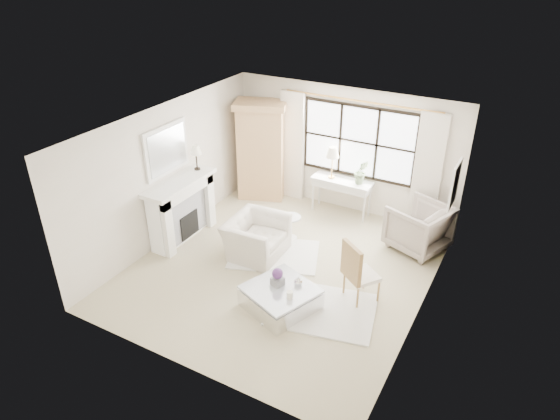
% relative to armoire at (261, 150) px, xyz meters
% --- Properties ---
extents(floor, '(5.50, 5.50, 0.00)m').
position_rel_armoire_xyz_m(floor, '(1.83, -2.35, -1.14)').
color(floor, '#C6B893').
rests_on(floor, ground).
extents(ceiling, '(5.50, 5.50, 0.00)m').
position_rel_armoire_xyz_m(ceiling, '(1.83, -2.35, 1.56)').
color(ceiling, silver).
rests_on(ceiling, ground).
extents(wall_back, '(5.00, 0.00, 5.00)m').
position_rel_armoire_xyz_m(wall_back, '(1.83, 0.40, 0.21)').
color(wall_back, white).
rests_on(wall_back, ground).
extents(wall_front, '(5.00, 0.00, 5.00)m').
position_rel_armoire_xyz_m(wall_front, '(1.83, -5.10, 0.21)').
color(wall_front, silver).
rests_on(wall_front, ground).
extents(wall_left, '(0.00, 5.50, 5.50)m').
position_rel_armoire_xyz_m(wall_left, '(-0.67, -2.35, 0.21)').
color(wall_left, silver).
rests_on(wall_left, ground).
extents(wall_right, '(0.00, 5.50, 5.50)m').
position_rel_armoire_xyz_m(wall_right, '(4.33, -2.35, 0.21)').
color(wall_right, beige).
rests_on(wall_right, ground).
extents(window_pane, '(2.40, 0.02, 1.50)m').
position_rel_armoire_xyz_m(window_pane, '(2.13, 0.38, 0.46)').
color(window_pane, white).
rests_on(window_pane, wall_back).
extents(window_frame, '(2.50, 0.04, 1.50)m').
position_rel_armoire_xyz_m(window_frame, '(2.13, 0.37, 0.46)').
color(window_frame, black).
rests_on(window_frame, wall_back).
extents(curtain_rod, '(3.30, 0.04, 0.04)m').
position_rel_armoire_xyz_m(curtain_rod, '(2.13, 0.32, 1.33)').
color(curtain_rod, '#C38C43').
rests_on(curtain_rod, wall_back).
extents(curtain_left, '(0.55, 0.10, 2.47)m').
position_rel_armoire_xyz_m(curtain_left, '(0.63, 0.30, 0.10)').
color(curtain_left, white).
rests_on(curtain_left, ground).
extents(curtain_right, '(0.55, 0.10, 2.47)m').
position_rel_armoire_xyz_m(curtain_right, '(3.63, 0.30, 0.10)').
color(curtain_right, silver).
rests_on(curtain_right, ground).
extents(fireplace, '(0.58, 1.66, 1.26)m').
position_rel_armoire_xyz_m(fireplace, '(-0.45, -2.35, -0.49)').
color(fireplace, white).
rests_on(fireplace, ground).
extents(mirror_frame, '(0.05, 1.15, 0.95)m').
position_rel_armoire_xyz_m(mirror_frame, '(-0.64, -2.35, 0.70)').
color(mirror_frame, white).
rests_on(mirror_frame, wall_left).
extents(mirror_glass, '(0.02, 1.00, 0.80)m').
position_rel_armoire_xyz_m(mirror_glass, '(-0.61, -2.35, 0.70)').
color(mirror_glass, silver).
rests_on(mirror_glass, wall_left).
extents(art_frame, '(0.04, 0.62, 0.82)m').
position_rel_armoire_xyz_m(art_frame, '(4.30, -0.65, 0.41)').
color(art_frame, silver).
rests_on(art_frame, wall_right).
extents(art_canvas, '(0.01, 0.52, 0.72)m').
position_rel_armoire_xyz_m(art_canvas, '(4.28, -0.65, 0.41)').
color(art_canvas, '#B8A48E').
rests_on(art_canvas, wall_right).
extents(mantel_lamp, '(0.22, 0.22, 0.51)m').
position_rel_armoire_xyz_m(mantel_lamp, '(-0.42, -1.77, 0.51)').
color(mantel_lamp, black).
rests_on(mantel_lamp, fireplace).
extents(armoire, '(1.30, 1.05, 2.24)m').
position_rel_armoire_xyz_m(armoire, '(0.00, 0.00, 0.00)').
color(armoire, tan).
rests_on(armoire, floor).
extents(console_table, '(1.31, 0.48, 0.80)m').
position_rel_armoire_xyz_m(console_table, '(1.93, 0.10, -0.74)').
color(console_table, silver).
rests_on(console_table, floor).
extents(console_lamp, '(0.28, 0.28, 0.69)m').
position_rel_armoire_xyz_m(console_lamp, '(1.69, 0.10, 0.22)').
color(console_lamp, '#B17E3D').
rests_on(console_lamp, console_table).
extents(orchid_plant, '(0.36, 0.34, 0.53)m').
position_rel_armoire_xyz_m(orchid_plant, '(2.33, 0.11, -0.08)').
color(orchid_plant, '#60774F').
rests_on(orchid_plant, console_table).
extents(side_table, '(0.40, 0.40, 0.51)m').
position_rel_armoire_xyz_m(side_table, '(1.48, -1.37, -0.81)').
color(side_table, white).
rests_on(side_table, floor).
extents(rug_left, '(1.95, 1.67, 0.03)m').
position_rel_armoire_xyz_m(rug_left, '(1.49, -2.05, -1.13)').
color(rug_left, white).
rests_on(rug_left, floor).
extents(rug_right, '(1.91, 1.59, 0.03)m').
position_rel_armoire_xyz_m(rug_right, '(2.96, -3.07, -1.12)').
color(rug_right, white).
rests_on(rug_right, floor).
extents(club_armchair, '(1.02, 1.16, 0.73)m').
position_rel_armoire_xyz_m(club_armchair, '(1.16, -2.16, -0.77)').
color(club_armchair, beige).
rests_on(club_armchair, floor).
extents(wingback_chair, '(1.30, 1.28, 0.92)m').
position_rel_armoire_xyz_m(wingback_chair, '(3.77, -0.48, -0.68)').
color(wingback_chair, gray).
rests_on(wingback_chair, floor).
extents(french_chair, '(0.67, 0.68, 1.08)m').
position_rel_armoire_xyz_m(french_chair, '(3.36, -2.49, -0.83)').
color(french_chair, '#A98047').
rests_on(french_chair, floor).
extents(coffee_table, '(1.29, 1.29, 0.38)m').
position_rel_armoire_xyz_m(coffee_table, '(2.32, -3.32, -0.96)').
color(coffee_table, silver).
rests_on(coffee_table, floor).
extents(planter_box, '(0.22, 0.22, 0.13)m').
position_rel_armoire_xyz_m(planter_box, '(2.23, -3.26, -0.69)').
color(planter_box, slate).
rests_on(planter_box, coffee_table).
extents(planter_flowers, '(0.18, 0.18, 0.18)m').
position_rel_armoire_xyz_m(planter_flowers, '(2.23, -3.26, -0.54)').
color(planter_flowers, '#532A6A').
rests_on(planter_flowers, planter_box).
extents(pillar_candle, '(0.10, 0.10, 0.12)m').
position_rel_armoire_xyz_m(pillar_candle, '(2.57, -3.46, -0.70)').
color(pillar_candle, white).
rests_on(pillar_candle, coffee_table).
extents(coffee_vase, '(0.16, 0.16, 0.15)m').
position_rel_armoire_xyz_m(coffee_vase, '(2.53, -3.09, -0.69)').
color(coffee_vase, white).
rests_on(coffee_vase, coffee_table).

